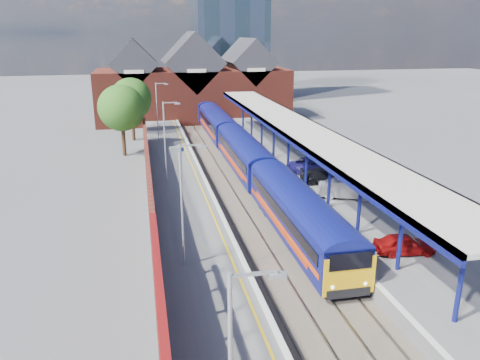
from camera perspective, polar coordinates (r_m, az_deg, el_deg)
The scene contains 22 objects.
ground at distance 50.47m, azimuth -2.03°, elevation 1.96°, with size 240.00×240.00×0.00m, color #5B5B5E.
ballast_bed at distance 41.09m, azimuth 0.41°, elevation -1.66°, with size 6.00×76.00×0.06m, color #473D33.
rails at distance 41.06m, azimuth 0.41°, elevation -1.54°, with size 4.51×76.00×0.14m.
left_platform at distance 40.18m, azimuth -7.28°, elevation -1.55°, with size 5.00×76.00×1.00m, color #565659.
right_platform at distance 42.57m, azimuth 8.32°, elevation -0.49°, with size 6.00×76.00×1.00m, color #565659.
coping_left at distance 40.25m, azimuth -3.97°, elevation -0.62°, with size 0.30×76.00×0.05m, color silver.
coping_right at distance 41.54m, azimuth 4.66°, elevation -0.06°, with size 0.30×76.00×0.05m, color silver.
yellow_line at distance 40.18m, azimuth -4.82°, elevation -0.70°, with size 0.14×76.00×0.01m, color yellow.
train at distance 54.50m, azimuth -1.32°, elevation 5.43°, with size 2.91×65.92×3.45m.
canopy at distance 42.99m, azimuth 7.06°, elevation 6.29°, with size 4.50×52.00×4.48m.
lamp_post_b at distance 25.46m, azimuth -6.82°, elevation -2.20°, with size 1.48×0.18×7.00m.
lamp_post_c at distance 40.85m, azimuth -8.98°, elevation 5.24°, with size 1.48×0.18×7.00m.
lamp_post_d at distance 56.59m, azimuth -9.95°, elevation 8.58°, with size 1.48×0.18×7.00m.
platform_sign at distance 43.41m, azimuth -7.19°, elevation 2.92°, with size 0.55×0.08×2.50m.
brick_wall at distance 33.34m, azimuth -10.88°, elevation -2.22°, with size 0.35×50.00×3.86m.
station_building at distance 76.79m, azimuth -5.80°, elevation 11.39°, with size 30.00×12.12×13.78m.
tree_near at distance 54.46m, azimuth -14.11°, elevation 8.37°, with size 5.20×5.20×8.10m.
tree_far at distance 62.36m, azimuth -12.99°, elevation 9.55°, with size 5.20×5.20×8.10m.
parked_car_red at distance 29.54m, azimuth 19.42°, elevation -7.35°, with size 1.44×3.57×1.22m, color maroon.
parked_car_silver at distance 37.85m, azimuth 12.96°, elevation -1.08°, with size 1.58×4.54×1.50m, color #9D9DA1.
parked_car_dark at distance 41.26m, azimuth 10.30°, elevation 0.46°, with size 1.74×4.28×1.24m, color black.
parked_car_blue at distance 44.68m, azimuth 8.69°, elevation 1.91°, with size 2.19×4.76×1.32m, color navy.
Camera 1 is at (-8.35, -17.90, 13.53)m, focal length 35.00 mm.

